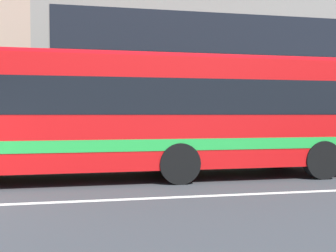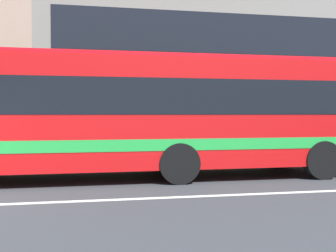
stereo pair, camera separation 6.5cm
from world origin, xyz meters
name	(u,v)px [view 1 (the left image)]	position (x,y,z in m)	size (l,w,h in m)	color
hedge_row_far	(66,150)	(2.77, 6.51, 0.40)	(21.50, 1.10, 0.81)	#2A6527
apartment_block_right	(214,65)	(11.11, 15.30, 4.76)	(20.06, 11.28, 9.51)	gray
transit_bus	(146,112)	(5.14, 2.57, 1.76)	(10.99, 2.64, 3.19)	red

